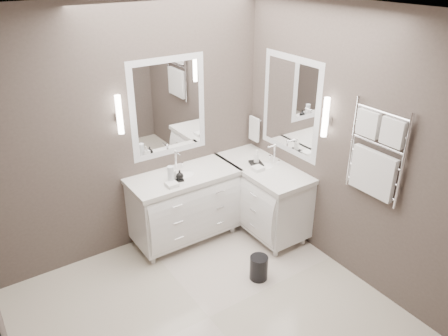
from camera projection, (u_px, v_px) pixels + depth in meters
floor at (209, 318)px, 4.07m from camera, size 3.20×3.00×0.01m
ceiling at (202, 11)px, 2.87m from camera, size 3.20×3.00×0.01m
wall_back at (131, 133)px, 4.59m from camera, size 3.20×0.01×2.70m
wall_front at (353, 304)px, 2.35m from camera, size 3.20×0.01×2.70m
wall_right at (345, 146)px, 4.28m from camera, size 0.01×3.00×2.70m
vanity_back at (184, 203)px, 4.99m from camera, size 1.24×0.59×0.97m
vanity_right at (262, 193)px, 5.19m from camera, size 0.59×1.24×0.97m
mirror_back at (169, 108)px, 4.72m from camera, size 0.90×0.02×1.10m
mirror_right at (290, 106)px, 4.78m from camera, size 0.02×0.90×1.10m
sconce_back at (119, 115)px, 4.36m from camera, size 0.06×0.06×0.40m
sconce_right at (325, 118)px, 4.29m from camera, size 0.06×0.06×0.40m
towel_bar_corner at (254, 128)px, 5.36m from camera, size 0.03×0.22×0.30m
towel_ladder at (375, 158)px, 3.93m from camera, size 0.06×0.58×0.90m
waste_bin at (259, 268)px, 4.51m from camera, size 0.22×0.22×0.26m
amenity_tray_back at (176, 179)px, 4.70m from camera, size 0.17×0.14×0.02m
amenity_tray_right at (256, 164)px, 5.04m from camera, size 0.18×0.21×0.03m
water_bottle at (171, 175)px, 4.60m from camera, size 0.07×0.07×0.20m
soap_bottle_a at (172, 173)px, 4.66m from camera, size 0.07×0.07×0.14m
soap_bottle_b at (180, 175)px, 4.66m from camera, size 0.10×0.10×0.10m
soap_bottle_c at (256, 156)px, 5.00m from camera, size 0.07×0.07×0.16m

